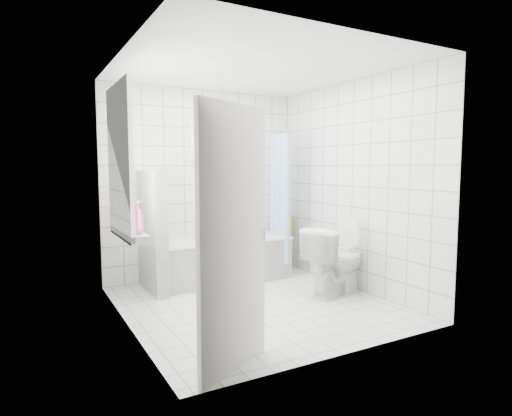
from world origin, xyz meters
TOP-DOWN VIEW (x-y plane):
  - ground at (0.00, 0.00)m, footprint 3.00×3.00m
  - ceiling at (0.00, 0.00)m, footprint 3.00×3.00m
  - wall_back at (0.00, 1.50)m, footprint 2.80×0.02m
  - wall_front at (0.00, -1.50)m, footprint 2.80×0.02m
  - wall_left at (-1.40, 0.00)m, footprint 0.02×3.00m
  - wall_right at (1.40, 0.00)m, footprint 0.02×3.00m
  - window_left at (-1.35, 0.30)m, footprint 0.01×0.90m
  - window_back at (0.10, 1.46)m, footprint 0.50×0.01m
  - window_sill at (-1.31, 0.30)m, footprint 0.18×1.02m
  - door at (-0.90, -1.30)m, footprint 0.73×0.40m
  - bathtub at (0.11, 1.12)m, footprint 1.80×0.77m
  - partition_wall at (-0.86, 1.07)m, footprint 0.15×0.85m
  - tiled_ledge at (1.28, 1.38)m, footprint 0.40×0.24m
  - toilet at (1.03, -0.15)m, footprint 0.90×0.63m
  - curtain_rod at (0.95, 1.10)m, footprint 0.02×0.80m
  - shower_curtain at (0.95, 0.97)m, footprint 0.14×0.48m
  - tub_faucet at (0.21, 1.46)m, footprint 0.18×0.06m
  - sill_bottles at (-1.30, 0.15)m, footprint 0.19×0.72m
  - ledge_bottles at (1.27, 1.35)m, footprint 0.19×0.18m

SIDE VIEW (x-z plane):
  - ground at x=0.00m, z-range 0.00..0.00m
  - tiled_ledge at x=1.28m, z-range 0.00..0.55m
  - bathtub at x=0.11m, z-range 0.00..0.58m
  - toilet at x=1.03m, z-range 0.00..0.83m
  - ledge_bottles at x=1.27m, z-range 0.53..0.81m
  - partition_wall at x=-0.86m, z-range 0.00..1.50m
  - tub_faucet at x=0.21m, z-range 0.82..0.88m
  - window_sill at x=-1.31m, z-range 0.82..0.90m
  - door at x=-0.90m, z-range 0.00..2.00m
  - sill_bottles at x=-1.30m, z-range 0.86..1.18m
  - shower_curtain at x=0.95m, z-range 0.21..1.99m
  - wall_back at x=0.00m, z-range 0.00..2.60m
  - wall_front at x=0.00m, z-range 0.00..2.60m
  - wall_left at x=-1.40m, z-range 0.00..2.60m
  - wall_right at x=1.40m, z-range 0.00..2.60m
  - window_left at x=-1.35m, z-range 0.90..2.30m
  - window_back at x=0.10m, z-range 1.70..2.20m
  - curtain_rod at x=0.95m, z-range 1.99..2.01m
  - ceiling at x=0.00m, z-range 2.60..2.60m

